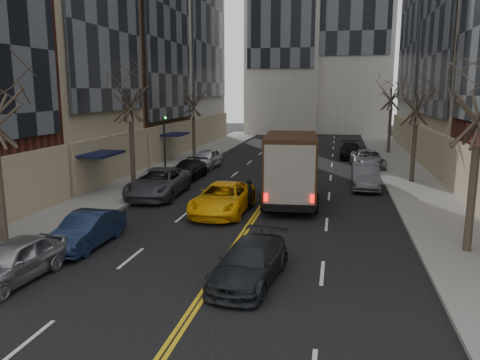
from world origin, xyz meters
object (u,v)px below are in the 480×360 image
at_px(ups_truck, 291,169).
at_px(pedestrian, 250,195).
at_px(taxi, 223,198).
at_px(observer_sedan, 250,262).

relative_size(ups_truck, pedestrian, 4.50).
xyz_separation_m(ups_truck, taxi, (-3.15, -2.65, -1.18)).
distance_m(ups_truck, taxi, 4.28).
bearing_deg(pedestrian, observer_sedan, -159.14).
xyz_separation_m(ups_truck, observer_sedan, (-0.23, -10.89, -1.29)).
bearing_deg(taxi, ups_truck, 41.51).
bearing_deg(ups_truck, pedestrian, -142.17).
relative_size(observer_sedan, taxi, 0.86).
relative_size(taxi, pedestrian, 3.39).
relative_size(observer_sedan, pedestrian, 2.91).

